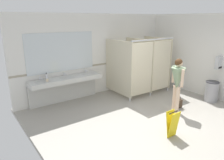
{
  "coord_description": "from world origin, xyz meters",
  "views": [
    {
      "loc": [
        -4.05,
        -3.3,
        2.65
      ],
      "look_at": [
        -0.84,
        1.13,
        1.05
      ],
      "focal_mm": 33.99,
      "sensor_mm": 36.0,
      "label": 1
    }
  ],
  "objects_px": {
    "trash_bin": "(211,91)",
    "soap_dispenser": "(47,76)",
    "paper_towel_dispenser_upper": "(219,63)",
    "person_standing": "(178,79)",
    "paper_cup": "(47,80)",
    "wet_floor_sign": "(172,124)",
    "handbag": "(178,104)"
  },
  "relations": [
    {
      "from": "person_standing",
      "to": "soap_dispenser",
      "type": "height_order",
      "value": "person_standing"
    },
    {
      "from": "paper_towel_dispenser_upper",
      "to": "paper_cup",
      "type": "bearing_deg",
      "value": 152.19
    },
    {
      "from": "paper_towel_dispenser_upper",
      "to": "handbag",
      "type": "height_order",
      "value": "paper_towel_dispenser_upper"
    },
    {
      "from": "soap_dispenser",
      "to": "paper_cup",
      "type": "bearing_deg",
      "value": -107.19
    },
    {
      "from": "person_standing",
      "to": "handbag",
      "type": "distance_m",
      "value": 0.9
    },
    {
      "from": "wet_floor_sign",
      "to": "paper_cup",
      "type": "bearing_deg",
      "value": 118.44
    },
    {
      "from": "paper_towel_dispenser_upper",
      "to": "handbag",
      "type": "relative_size",
      "value": 1.07
    },
    {
      "from": "paper_towel_dispenser_upper",
      "to": "wet_floor_sign",
      "type": "relative_size",
      "value": 0.67
    },
    {
      "from": "paper_towel_dispenser_upper",
      "to": "wet_floor_sign",
      "type": "bearing_deg",
      "value": -167.51
    },
    {
      "from": "handbag",
      "to": "wet_floor_sign",
      "type": "xyz_separation_m",
      "value": [
        -1.48,
        -0.96,
        0.19
      ]
    },
    {
      "from": "trash_bin",
      "to": "wet_floor_sign",
      "type": "height_order",
      "value": "trash_bin"
    },
    {
      "from": "paper_towel_dispenser_upper",
      "to": "soap_dispenser",
      "type": "relative_size",
      "value": 2.06
    },
    {
      "from": "paper_towel_dispenser_upper",
      "to": "trash_bin",
      "type": "distance_m",
      "value": 0.97
    },
    {
      "from": "person_standing",
      "to": "soap_dispenser",
      "type": "distance_m",
      "value": 3.87
    },
    {
      "from": "person_standing",
      "to": "soap_dispenser",
      "type": "relative_size",
      "value": 7.69
    },
    {
      "from": "trash_bin",
      "to": "soap_dispenser",
      "type": "relative_size",
      "value": 3.29
    },
    {
      "from": "person_standing",
      "to": "paper_cup",
      "type": "bearing_deg",
      "value": 141.28
    },
    {
      "from": "paper_towel_dispenser_upper",
      "to": "soap_dispenser",
      "type": "distance_m",
      "value": 5.49
    },
    {
      "from": "trash_bin",
      "to": "person_standing",
      "type": "bearing_deg",
      "value": 173.88
    },
    {
      "from": "trash_bin",
      "to": "soap_dispenser",
      "type": "height_order",
      "value": "soap_dispenser"
    },
    {
      "from": "trash_bin",
      "to": "person_standing",
      "type": "distance_m",
      "value": 1.76
    },
    {
      "from": "paper_cup",
      "to": "wet_floor_sign",
      "type": "bearing_deg",
      "value": -61.56
    },
    {
      "from": "trash_bin",
      "to": "soap_dispenser",
      "type": "distance_m",
      "value": 5.31
    },
    {
      "from": "paper_cup",
      "to": "trash_bin",
      "type": "bearing_deg",
      "value": -29.02
    },
    {
      "from": "trash_bin",
      "to": "person_standing",
      "type": "relative_size",
      "value": 0.43
    },
    {
      "from": "paper_cup",
      "to": "wet_floor_sign",
      "type": "distance_m",
      "value": 3.69
    },
    {
      "from": "person_standing",
      "to": "wet_floor_sign",
      "type": "xyz_separation_m",
      "value": [
        -1.2,
        -0.85,
        -0.67
      ]
    },
    {
      "from": "soap_dispenser",
      "to": "wet_floor_sign",
      "type": "bearing_deg",
      "value": -64.44
    },
    {
      "from": "person_standing",
      "to": "wet_floor_sign",
      "type": "distance_m",
      "value": 1.62
    },
    {
      "from": "trash_bin",
      "to": "person_standing",
      "type": "xyz_separation_m",
      "value": [
        -1.62,
        0.17,
        0.65
      ]
    },
    {
      "from": "handbag",
      "to": "paper_cup",
      "type": "height_order",
      "value": "paper_cup"
    },
    {
      "from": "paper_towel_dispenser_upper",
      "to": "person_standing",
      "type": "distance_m",
      "value": 1.89
    }
  ]
}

